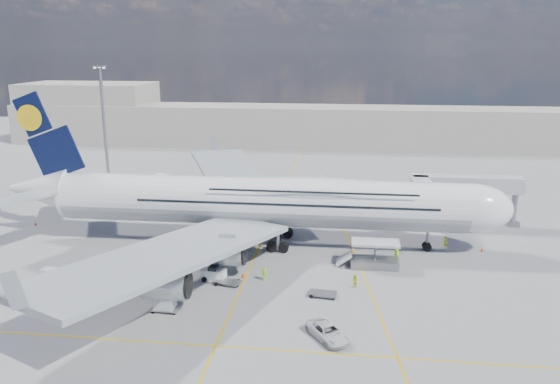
# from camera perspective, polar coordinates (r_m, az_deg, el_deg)

# --- Properties ---
(ground) EXTENTS (300.00, 300.00, 0.00)m
(ground) POSITION_cam_1_polar(r_m,az_deg,el_deg) (75.52, -3.18, -8.02)
(ground) COLOR gray
(ground) RESTS_ON ground
(taxi_line_main) EXTENTS (0.25, 220.00, 0.01)m
(taxi_line_main) POSITION_cam_1_polar(r_m,az_deg,el_deg) (75.52, -3.18, -8.02)
(taxi_line_main) COLOR #DCA90B
(taxi_line_main) RESTS_ON ground
(taxi_line_cross) EXTENTS (120.00, 0.25, 0.01)m
(taxi_line_cross) POSITION_cam_1_polar(r_m,az_deg,el_deg) (58.04, -6.74, -15.68)
(taxi_line_cross) COLOR #DCA90B
(taxi_line_cross) RESTS_ON ground
(taxi_line_diag) EXTENTS (14.16, 99.06, 0.01)m
(taxi_line_diag) POSITION_cam_1_polar(r_m,az_deg,el_deg) (83.77, 7.55, -5.75)
(taxi_line_diag) COLOR #DCA90B
(taxi_line_diag) RESTS_ON ground
(airliner) EXTENTS (77.26, 79.15, 23.71)m
(airliner) POSITION_cam_1_polar(r_m,az_deg,el_deg) (82.49, -1.87, -0.92)
(airliner) COLOR white
(airliner) RESTS_ON ground
(jet_bridge) EXTENTS (18.80, 12.10, 8.50)m
(jet_bridge) POSITION_cam_1_polar(r_m,az_deg,el_deg) (93.76, 17.35, 0.34)
(jet_bridge) COLOR #B7B7BC
(jet_bridge) RESTS_ON ground
(cargo_loader) EXTENTS (8.53, 3.20, 3.67)m
(cargo_loader) POSITION_cam_1_polar(r_m,az_deg,el_deg) (76.80, 9.73, -6.81)
(cargo_loader) COLOR silver
(cargo_loader) RESTS_ON ground
(light_mast) EXTENTS (3.00, 0.70, 25.50)m
(light_mast) POSITION_cam_1_polar(r_m,az_deg,el_deg) (125.98, -17.90, 6.87)
(light_mast) COLOR gray
(light_mast) RESTS_ON ground
(terminal) EXTENTS (180.00, 16.00, 12.00)m
(terminal) POSITION_cam_1_polar(r_m,az_deg,el_deg) (165.52, 2.54, 6.86)
(terminal) COLOR #B2AD9E
(terminal) RESTS_ON ground
(hangar) EXTENTS (40.00, 22.00, 18.00)m
(hangar) POSITION_cam_1_polar(r_m,az_deg,el_deg) (188.60, -19.26, 7.97)
(hangar) COLOR #B2AD9E
(hangar) RESTS_ON ground
(tree_line) EXTENTS (160.00, 6.00, 8.00)m
(tree_line) POSITION_cam_1_polar(r_m,az_deg,el_deg) (211.72, 14.47, 7.65)
(tree_line) COLOR #193814
(tree_line) RESTS_ON ground
(dolly_row_a) EXTENTS (2.87, 1.77, 1.71)m
(dolly_row_a) POSITION_cam_1_polar(r_m,az_deg,el_deg) (77.32, -22.90, -7.95)
(dolly_row_a) COLOR gray
(dolly_row_a) RESTS_ON ground
(dolly_row_b) EXTENTS (2.79, 1.63, 1.71)m
(dolly_row_b) POSITION_cam_1_polar(r_m,az_deg,el_deg) (68.99, -11.57, -9.81)
(dolly_row_b) COLOR gray
(dolly_row_b) RESTS_ON ground
(dolly_row_c) EXTENTS (3.23, 1.84, 2.00)m
(dolly_row_c) POSITION_cam_1_polar(r_m,az_deg,el_deg) (65.08, -11.94, -11.26)
(dolly_row_c) COLOR gray
(dolly_row_c) RESTS_ON ground
(dolly_back) EXTENTS (3.13, 2.00, 1.85)m
(dolly_back) POSITION_cam_1_polar(r_m,az_deg,el_deg) (74.15, -16.28, -8.25)
(dolly_back) COLOR gray
(dolly_back) RESTS_ON ground
(dolly_nose_far) EXTENTS (3.58, 2.22, 0.49)m
(dolly_nose_far) POSITION_cam_1_polar(r_m,az_deg,el_deg) (67.75, 4.46, -10.51)
(dolly_nose_far) COLOR gray
(dolly_nose_far) RESTS_ON ground
(dolly_nose_near) EXTENTS (3.70, 2.66, 0.49)m
(dolly_nose_near) POSITION_cam_1_polar(r_m,az_deg,el_deg) (70.96, -5.52, -9.31)
(dolly_nose_near) COLOR gray
(dolly_nose_near) RESTS_ON ground
(baggage_tug) EXTENTS (3.26, 1.78, 1.95)m
(baggage_tug) POSITION_cam_1_polar(r_m,az_deg,el_deg) (72.11, -6.95, -8.52)
(baggage_tug) COLOR white
(baggage_tug) RESTS_ON ground
(catering_truck_inner) EXTENTS (5.96, 2.49, 3.52)m
(catering_truck_inner) POSITION_cam_1_polar(r_m,az_deg,el_deg) (108.29, -0.62, 0.12)
(catering_truck_inner) COLOR gray
(catering_truck_inner) RESTS_ON ground
(catering_truck_outer) EXTENTS (7.31, 4.80, 4.04)m
(catering_truck_outer) POSITION_cam_1_polar(r_m,az_deg,el_deg) (113.49, -11.70, 0.62)
(catering_truck_outer) COLOR gray
(catering_truck_outer) RESTS_ON ground
(service_van) EXTENTS (5.35, 6.07, 1.56)m
(service_van) POSITION_cam_1_polar(r_m,az_deg,el_deg) (58.69, 4.99, -14.38)
(service_van) COLOR silver
(service_van) RESTS_ON ground
(crew_nose) EXTENTS (0.73, 0.54, 1.84)m
(crew_nose) POSITION_cam_1_polar(r_m,az_deg,el_deg) (86.26, 16.93, -5.02)
(crew_nose) COLOR #B6DD17
(crew_nose) RESTS_ON ground
(crew_loader) EXTENTS (1.10, 1.15, 1.88)m
(crew_loader) POSITION_cam_1_polar(r_m,az_deg,el_deg) (70.00, 7.82, -9.24)
(crew_loader) COLOR #DCF019
(crew_loader) RESTS_ON ground
(crew_wing) EXTENTS (0.54, 1.08, 1.76)m
(crew_wing) POSITION_cam_1_polar(r_m,az_deg,el_deg) (68.72, -9.75, -9.85)
(crew_wing) COLOR #A1ED19
(crew_wing) RESTS_ON ground
(crew_van) EXTENTS (1.04, 1.17, 2.00)m
(crew_van) POSITION_cam_1_polar(r_m,az_deg,el_deg) (79.16, 12.06, -6.45)
(crew_van) COLOR #BAFF1A
(crew_van) RESTS_ON ground
(crew_tug) EXTENTS (1.21, 0.75, 1.80)m
(crew_tug) POSITION_cam_1_polar(r_m,az_deg,el_deg) (71.57, -1.65, -8.56)
(crew_tug) COLOR #96EA18
(crew_tug) RESTS_ON ground
(cone_nose) EXTENTS (0.43, 0.43, 0.55)m
(cone_nose) POSITION_cam_1_polar(r_m,az_deg,el_deg) (86.73, 20.36, -5.68)
(cone_nose) COLOR #ED410C
(cone_nose) RESTS_ON ground
(cone_wing_left_inner) EXTENTS (0.49, 0.49, 0.62)m
(cone_wing_left_inner) POSITION_cam_1_polar(r_m,az_deg,el_deg) (93.72, -2.66, -3.16)
(cone_wing_left_inner) COLOR #ED410C
(cone_wing_left_inner) RESTS_ON ground
(cone_wing_left_outer) EXTENTS (0.44, 0.44, 0.56)m
(cone_wing_left_outer) POSITION_cam_1_polar(r_m,az_deg,el_deg) (108.17, -6.29, -0.75)
(cone_wing_left_outer) COLOR #ED410C
(cone_wing_left_outer) RESTS_ON ground
(cone_wing_right_inner) EXTENTS (0.48, 0.48, 0.61)m
(cone_wing_right_inner) POSITION_cam_1_polar(r_m,az_deg,el_deg) (72.81, -3.91, -8.69)
(cone_wing_right_inner) COLOR #ED410C
(cone_wing_right_inner) RESTS_ON ground
(cone_wing_right_outer) EXTENTS (0.44, 0.44, 0.56)m
(cone_wing_right_outer) POSITION_cam_1_polar(r_m,az_deg,el_deg) (66.08, -10.95, -11.56)
(cone_wing_right_outer) COLOR #ED410C
(cone_wing_right_outer) RESTS_ON ground
(cone_tail) EXTENTS (0.40, 0.40, 0.51)m
(cone_tail) POSITION_cam_1_polar(r_m,az_deg,el_deg) (101.86, -24.19, -3.04)
(cone_tail) COLOR #ED410C
(cone_tail) RESTS_ON ground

